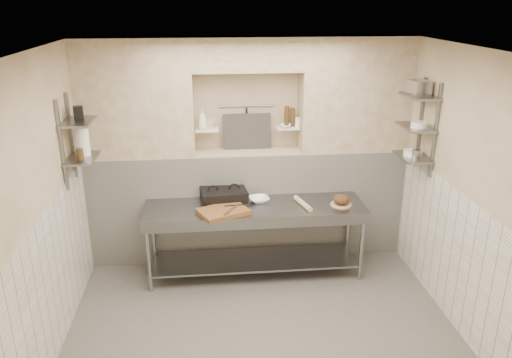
{
  "coord_description": "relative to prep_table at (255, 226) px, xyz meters",
  "views": [
    {
      "loc": [
        -0.5,
        -4.2,
        3.22
      ],
      "look_at": [
        0.02,
        0.9,
        1.35
      ],
      "focal_mm": 35.0,
      "sensor_mm": 36.0,
      "label": 1
    }
  ],
  "objects": [
    {
      "name": "splash_panel",
      "position": [
        -0.03,
        0.67,
        1.0
      ],
      "size": [
        0.6,
        0.08,
        0.45
      ],
      "primitive_type": "cube",
      "rotation": [
        -0.14,
        0.0,
        0.0
      ],
      "color": "#383330",
      "rests_on": "alcove_sill"
    },
    {
      "name": "bowl_alcove",
      "position": [
        0.43,
        0.52,
        1.09
      ],
      "size": [
        0.17,
        0.17,
        0.04
      ],
      "primitive_type": "imported",
      "rotation": [
        0.0,
        0.0,
        -0.21
      ],
      "color": "white",
      "rests_on": "alcove_shelf_right"
    },
    {
      "name": "box_left_upper",
      "position": [
        -1.87,
        -0.06,
        1.44
      ],
      "size": [
        0.12,
        0.12,
        0.14
      ],
      "primitive_type": "cube",
      "rotation": [
        0.0,
        0.0,
        0.2
      ],
      "color": "black",
      "rests_on": "wall_shelf_left_upper"
    },
    {
      "name": "shelf_rail_right_a",
      "position": [
        1.94,
        0.07,
        1.21
      ],
      "size": [
        0.03,
        0.03,
        1.05
      ],
      "primitive_type": "cube",
      "color": "slate",
      "rests_on": "wall_right"
    },
    {
      "name": "backwall_pillar_right",
      "position": [
        1.29,
        0.57,
        1.46
      ],
      "size": [
        1.35,
        0.4,
        1.4
      ],
      "primitive_type": "cube",
      "color": "beige",
      "rests_on": "backwall_lower"
    },
    {
      "name": "alcove_shelf_right",
      "position": [
        0.47,
        0.57,
        1.06
      ],
      "size": [
        0.28,
        0.16,
        0.02
      ],
      "primitive_type": "cube",
      "color": "white",
      "rests_on": "backwall_lower"
    },
    {
      "name": "floor",
      "position": [
        -0.03,
        -1.18,
        -0.69
      ],
      "size": [
        4.0,
        3.9,
        0.1
      ],
      "primitive_type": "cube",
      "color": "#5E5853",
      "rests_on": "ground"
    },
    {
      "name": "bowl_right",
      "position": [
        1.81,
        -0.13,
        0.9
      ],
      "size": [
        0.21,
        0.21,
        0.06
      ],
      "primitive_type": "cylinder",
      "color": "white",
      "rests_on": "wall_shelf_right_lower"
    },
    {
      "name": "shelf_rail_right_b",
      "position": [
        1.94,
        -0.33,
        1.21
      ],
      "size": [
        0.03,
        0.03,
        1.05
      ],
      "primitive_type": "cube",
      "color": "slate",
      "rests_on": "wall_right"
    },
    {
      "name": "condiment_c",
      "position": [
        0.59,
        0.55,
        1.13
      ],
      "size": [
        0.07,
        0.07,
        0.12
      ],
      "primitive_type": "cylinder",
      "color": "white",
      "rests_on": "alcove_shelf_right"
    },
    {
      "name": "rolling_pin",
      "position": [
        0.57,
        -0.03,
        0.29
      ],
      "size": [
        0.16,
        0.4,
        0.06
      ],
      "primitive_type": "cylinder",
      "rotation": [
        1.57,
        0.0,
        0.26
      ],
      "color": "tan",
      "rests_on": "prep_table"
    },
    {
      "name": "wainscot_left",
      "position": [
        -2.02,
        -1.18,
        0.06
      ],
      "size": [
        0.02,
        3.9,
        1.4
      ],
      "primitive_type": "cube",
      "color": "white",
      "rests_on": "floor"
    },
    {
      "name": "tongs",
      "position": [
        -0.3,
        -0.21,
        0.32
      ],
      "size": [
        0.17,
        0.26,
        0.03
      ],
      "primitive_type": "cylinder",
      "rotation": [
        1.57,
        0.0,
        -0.56
      ],
      "color": "gray",
      "rests_on": "cutting_board"
    },
    {
      "name": "wall_back",
      "position": [
        -0.03,
        0.82,
        0.76
      ],
      "size": [
        4.0,
        0.1,
        2.8
      ],
      "primitive_type": "cube",
      "color": "beige",
      "rests_on": "ground"
    },
    {
      "name": "bread_loaf",
      "position": [
        1.02,
        -0.06,
        0.33
      ],
      "size": [
        0.2,
        0.2,
        0.12
      ],
      "primitive_type": "ellipsoid",
      "color": "#4C2D19",
      "rests_on": "bread_board"
    },
    {
      "name": "bowl_right_mid",
      "position": [
        1.81,
        -0.2,
        1.25
      ],
      "size": [
        0.17,
        0.17,
        0.06
      ],
      "primitive_type": "cylinder",
      "color": "white",
      "rests_on": "wall_shelf_right_mid"
    },
    {
      "name": "wall_right",
      "position": [
        2.02,
        -1.18,
        0.76
      ],
      "size": [
        0.1,
        3.9,
        2.8
      ],
      "primitive_type": "cube",
      "color": "beige",
      "rests_on": "ground"
    },
    {
      "name": "backwall_pillar_left",
      "position": [
        -1.36,
        0.57,
        1.46
      ],
      "size": [
        1.35,
        0.4,
        1.4
      ],
      "primitive_type": "cube",
      "color": "beige",
      "rests_on": "backwall_lower"
    },
    {
      "name": "alcove_shelf_left",
      "position": [
        -0.53,
        0.57,
        1.06
      ],
      "size": [
        0.28,
        0.16,
        0.02
      ],
      "primitive_type": "cube",
      "color": "white",
      "rests_on": "backwall_lower"
    },
    {
      "name": "wainscot_right",
      "position": [
        1.96,
        -1.18,
        0.06
      ],
      "size": [
        0.02,
        3.9,
        1.4
      ],
      "primitive_type": "cube",
      "color": "white",
      "rests_on": "floor"
    },
    {
      "name": "shelf_rail_left_b",
      "position": [
        -2.01,
        -0.33,
        1.16
      ],
      "size": [
        0.03,
        0.03,
        0.95
      ],
      "primitive_type": "cube",
      "color": "slate",
      "rests_on": "wall_left"
    },
    {
      "name": "panini_press",
      "position": [
        -0.36,
        0.21,
        0.33
      ],
      "size": [
        0.58,
        0.46,
        0.15
      ],
      "rotation": [
        0.0,
        0.0,
        0.12
      ],
      "color": "black",
      "rests_on": "prep_table"
    },
    {
      "name": "condiment_a",
      "position": [
        0.53,
        0.59,
        1.18
      ],
      "size": [
        0.06,
        0.06,
        0.23
      ],
      "primitive_type": "cylinder",
      "color": "#3C2815",
      "rests_on": "alcove_shelf_right"
    },
    {
      "name": "knife_blade",
      "position": [
        -0.22,
        -0.05,
        0.31
      ],
      "size": [
        0.29,
        0.06,
        0.01
      ],
      "primitive_type": "cube",
      "rotation": [
        0.0,
        0.0,
        0.11
      ],
      "color": "gray",
      "rests_on": "cutting_board"
    },
    {
      "name": "condiment_b",
      "position": [
        0.46,
        0.59,
        1.2
      ],
      "size": [
        0.06,
        0.06,
        0.25
      ],
      "primitive_type": "cylinder",
      "color": "#3C2815",
      "rests_on": "alcove_shelf_right"
    },
    {
      "name": "utensil_rail",
      "position": [
        -0.03,
        0.74,
        1.31
      ],
      "size": [
        0.7,
        0.02,
        0.02
      ],
      "primitive_type": "cylinder",
      "rotation": [
        0.0,
        1.57,
        0.0
      ],
      "color": "gray",
      "rests_on": "wall_back"
    },
    {
      "name": "wall_shelf_right_upper",
      "position": [
        1.81,
        -0.13,
        1.56
      ],
      "size": [
        0.3,
        0.5,
        0.03
      ],
      "primitive_type": "cube",
      "color": "slate",
      "rests_on": "wall_right"
    },
    {
      "name": "cutting_board",
      "position": [
        -0.38,
        -0.16,
        0.28
      ],
      "size": [
        0.65,
        0.57,
        0.05
      ],
      "primitive_type": "cube",
      "rotation": [
        0.0,
        0.0,
        0.43
      ],
      "color": "brown",
      "rests_on": "prep_table"
    },
    {
      "name": "backwall_lower",
      "position": [
        -0.03,
        0.57,
        0.06
      ],
      "size": [
        4.0,
        0.4,
        1.4
      ],
      "primitive_type": "cube",
      "color": "white",
      "rests_on": "floor"
    },
    {
      "name": "wall_shelf_left_lower",
      "position": [
        -1.87,
        -0.13,
        0.96
      ],
      "size": [
        0.3,
        0.5,
        0.02
      ],
      "primitive_type": "cube",
      "color": "slate",
      "rests_on": "wall_left"
    },
    {
      "name": "alcove_sill",
      "position": [
        -0.03,
        0.57,
        0.77
      ],
      "size": [
        1.3,
        0.4,
        0.02
      ],
      "primitive_type": "cube",
      "color": "beige",
      "rests_on": "backwall_lower"
    },
    {
      "name": "wall_left",
      "position": [
        -2.08,
        -1.18,
        0.76
      ],
      "size": [
        0.1,
        3.9,
        2.8
      ],
      "primitive_type": "cube",
      "color": "beige",
      "rests_on": "ground"
    },
    {
      "name": "prep_table",
      "position": [
        0.0,
        0.0,
        0.0
      ],
      "size": [
        2.6,
        0.7,
        0.9
      ],
      "color": "gray",
      "rests_on": "floor"
    },
    {
      "name": "wall_shelf_right_lower",
      "position": [
        1.81,
        -0.13,
        0.86
      ],
      "size": [
        0.3,
        0.5,
        0.02
      ],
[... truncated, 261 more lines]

